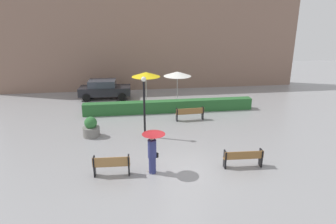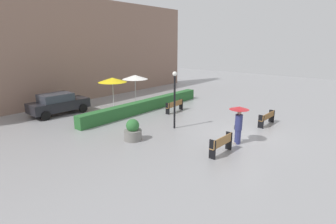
{
  "view_description": "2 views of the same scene",
  "coord_description": "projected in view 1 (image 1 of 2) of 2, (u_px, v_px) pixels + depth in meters",
  "views": [
    {
      "loc": [
        -2.26,
        -12.16,
        6.83
      ],
      "look_at": [
        0.17,
        5.03,
        1.11
      ],
      "focal_mm": 32.14,
      "sensor_mm": 36.0,
      "label": 1
    },
    {
      "loc": [
        -13.95,
        -5.71,
        5.29
      ],
      "look_at": [
        -0.95,
        4.83,
        0.83
      ],
      "focal_mm": 28.59,
      "sensor_mm": 36.0,
      "label": 2
    }
  ],
  "objects": [
    {
      "name": "bench_back_row",
      "position": [
        190.0,
        113.0,
        19.99
      ],
      "size": [
        1.91,
        0.4,
        0.86
      ],
      "color": "olive",
      "rests_on": "ground"
    },
    {
      "name": "hedge_strip",
      "position": [
        169.0,
        106.0,
        21.74
      ],
      "size": [
        12.21,
        0.7,
        0.85
      ],
      "primitive_type": "cube",
      "color": "#28602D",
      "rests_on": "ground"
    },
    {
      "name": "parked_car",
      "position": [
        104.0,
        89.0,
        25.07
      ],
      "size": [
        4.28,
        2.14,
        1.57
      ],
      "color": "black",
      "rests_on": "ground"
    },
    {
      "name": "lamp_post",
      "position": [
        144.0,
        100.0,
        16.79
      ],
      "size": [
        0.28,
        0.28,
        3.54
      ],
      "color": "black",
      "rests_on": "ground"
    },
    {
      "name": "bench_near_right",
      "position": [
        243.0,
        157.0,
        13.86
      ],
      "size": [
        1.84,
        0.44,
        0.84
      ],
      "color": "olive",
      "rests_on": "ground"
    },
    {
      "name": "patio_umbrella_white",
      "position": [
        177.0,
        74.0,
        23.26
      ],
      "size": [
        2.15,
        2.15,
        2.54
      ],
      "color": "silver",
      "rests_on": "ground"
    },
    {
      "name": "building_facade",
      "position": [
        149.0,
        40.0,
        27.51
      ],
      "size": [
        28.0,
        1.2,
        8.99
      ],
      "primitive_type": "cube",
      "color": "#846656",
      "rests_on": "ground"
    },
    {
      "name": "planter_pot",
      "position": [
        91.0,
        128.0,
        17.38
      ],
      "size": [
        0.97,
        0.97,
        1.2
      ],
      "color": "slate",
      "rests_on": "ground"
    },
    {
      "name": "pedestrian_with_umbrella",
      "position": [
        153.0,
        145.0,
        13.15
      ],
      "size": [
        1.02,
        1.02,
        2.01
      ],
      "color": "navy",
      "rests_on": "ground"
    },
    {
      "name": "ground_plane",
      "position": [
        180.0,
        169.0,
        13.87
      ],
      "size": [
        60.0,
        60.0,
        0.0
      ],
      "primitive_type": "plane",
      "color": "gray"
    },
    {
      "name": "bench_near_left",
      "position": [
        112.0,
        164.0,
        13.12
      ],
      "size": [
        1.63,
        0.4,
        0.93
      ],
      "color": "#9E7242",
      "rests_on": "ground"
    },
    {
      "name": "patio_umbrella_yellow",
      "position": [
        146.0,
        74.0,
        22.89
      ],
      "size": [
        2.19,
        2.19,
        2.57
      ],
      "color": "silver",
      "rests_on": "ground"
    }
  ]
}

